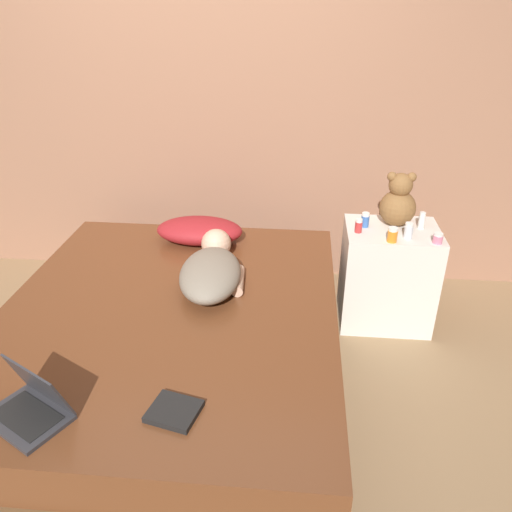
# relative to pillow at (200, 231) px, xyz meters

# --- Properties ---
(ground_plane) EXTENTS (12.00, 12.00, 0.00)m
(ground_plane) POSITION_rel_pillow_xyz_m (-0.01, -0.75, -0.55)
(ground_plane) COLOR #937551
(wall_back) EXTENTS (8.00, 0.06, 2.60)m
(wall_back) POSITION_rel_pillow_xyz_m (-0.01, 0.54, 0.75)
(wall_back) COLOR #996B51
(wall_back) RESTS_ON ground_plane
(bed) EXTENTS (1.72, 2.02, 0.47)m
(bed) POSITION_rel_pillow_xyz_m (-0.01, -0.75, -0.32)
(bed) COLOR brown
(bed) RESTS_ON ground_plane
(nightstand) EXTENTS (0.55, 0.42, 0.64)m
(nightstand) POSITION_rel_pillow_xyz_m (1.18, -0.05, -0.23)
(nightstand) COLOR silver
(nightstand) RESTS_ON ground_plane
(pillow) EXTENTS (0.54, 0.31, 0.15)m
(pillow) POSITION_rel_pillow_xyz_m (0.00, 0.00, 0.00)
(pillow) COLOR maroon
(pillow) RESTS_ON bed
(person_lying) EXTENTS (0.36, 0.72, 0.18)m
(person_lying) POSITION_rel_pillow_xyz_m (0.17, -0.49, 0.00)
(person_lying) COLOR gray
(person_lying) RESTS_ON bed
(laptop) EXTENTS (0.37, 0.33, 0.21)m
(laptop) POSITION_rel_pillow_xyz_m (-0.34, -1.51, -0.03)
(laptop) COLOR #333338
(laptop) RESTS_ON bed
(teddy_bear) EXTENTS (0.21, 0.21, 0.33)m
(teddy_bear) POSITION_rel_pillow_xyz_m (1.20, 0.02, 0.23)
(teddy_bear) COLOR brown
(teddy_bear) RESTS_ON nightstand
(bottle_red) EXTENTS (0.04, 0.04, 0.08)m
(bottle_red) POSITION_rel_pillow_xyz_m (0.97, -0.11, 0.13)
(bottle_red) COLOR #B72D2D
(bottle_red) RESTS_ON nightstand
(bottle_white) EXTENTS (0.04, 0.04, 0.10)m
(bottle_white) POSITION_rel_pillow_xyz_m (1.34, -0.02, 0.13)
(bottle_white) COLOR white
(bottle_white) RESTS_ON nightstand
(bottle_clear) EXTENTS (0.05, 0.05, 0.09)m
(bottle_clear) POSITION_rel_pillow_xyz_m (1.24, -0.17, 0.13)
(bottle_clear) COLOR silver
(bottle_clear) RESTS_ON nightstand
(bottle_blue) EXTENTS (0.05, 0.05, 0.09)m
(bottle_blue) POSITION_rel_pillow_xyz_m (1.01, -0.03, 0.13)
(bottle_blue) COLOR #3866B2
(bottle_blue) RESTS_ON nightstand
(bottle_pink) EXTENTS (0.05, 0.05, 0.06)m
(bottle_pink) POSITION_rel_pillow_xyz_m (1.39, -0.22, 0.11)
(bottle_pink) COLOR pink
(bottle_pink) RESTS_ON nightstand
(bottle_orange) EXTENTS (0.06, 0.06, 0.09)m
(bottle_orange) POSITION_rel_pillow_xyz_m (1.14, -0.22, 0.13)
(bottle_orange) COLOR orange
(bottle_orange) RESTS_ON nightstand
(book) EXTENTS (0.21, 0.20, 0.02)m
(book) POSITION_rel_pillow_xyz_m (0.19, -1.45, -0.07)
(book) COLOR black
(book) RESTS_ON bed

